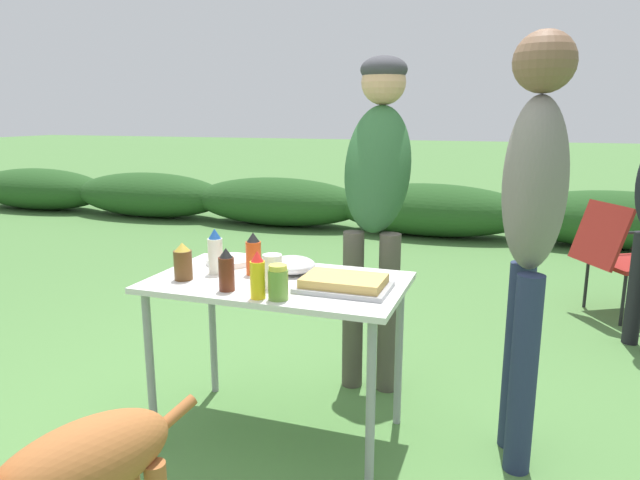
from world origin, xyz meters
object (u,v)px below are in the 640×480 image
food_tray (344,284)px  mustard_bottle (258,276)px  folding_table (278,297)px  paper_cup_stack (272,271)px  mayo_bottle (216,252)px  bbq_sauce_bottle (226,270)px  standing_person_in_dark_puffer (532,210)px  plate_stack (230,261)px  hot_sauce_bottle (253,255)px  relish_jar (278,283)px  standing_person_with_beanie (377,178)px  camp_chair_green_behind_table (619,253)px  beer_bottle (183,262)px  mixing_bowl (291,265)px

food_tray → mustard_bottle: mustard_bottle is taller
folding_table → paper_cup_stack: (0.03, -0.11, 0.15)m
mustard_bottle → mayo_bottle: size_ratio=0.92×
food_tray → bbq_sauce_bottle: bbq_sauce_bottle is taller
food_tray → standing_person_in_dark_puffer: bearing=16.1°
plate_stack → paper_cup_stack: bearing=-39.8°
hot_sauce_bottle → relish_jar: (0.24, -0.29, -0.02)m
plate_stack → bbq_sauce_bottle: size_ratio=1.28×
hot_sauce_bottle → standing_person_with_beanie: (0.40, 0.67, 0.28)m
paper_cup_stack → food_tray: bearing=13.7°
bbq_sauce_bottle → relish_jar: bearing=-8.7°
food_tray → camp_chair_green_behind_table: (1.37, 2.30, -0.30)m
hot_sauce_bottle → beer_bottle: size_ratio=1.17×
plate_stack → paper_cup_stack: 0.46m
standing_person_in_dark_puffer → folding_table: bearing=-89.7°
hot_sauce_bottle → standing_person_in_dark_puffer: (1.15, 0.12, 0.24)m
bbq_sauce_bottle → mayo_bottle: bearing=128.1°
bbq_sauce_bottle → standing_person_with_beanie: standing_person_with_beanie is taller
food_tray → mustard_bottle: (-0.29, -0.22, 0.06)m
hot_sauce_bottle → camp_chair_green_behind_table: bearing=50.6°
bbq_sauce_bottle → camp_chair_green_behind_table: (1.82, 2.47, -0.36)m
mustard_bottle → beer_bottle: 0.44m
plate_stack → standing_person_in_dark_puffer: size_ratio=0.13×
standing_person_in_dark_puffer → relish_jar: bearing=-74.6°
mayo_bottle → standing_person_with_beanie: bearing=51.5°
hot_sauce_bottle → bbq_sauce_bottle: 0.25m
mayo_bottle → standing_person_with_beanie: standing_person_with_beanie is taller
folding_table → standing_person_in_dark_puffer: bearing=8.9°
food_tray → hot_sauce_bottle: 0.46m
standing_person_with_beanie → mixing_bowl: bearing=-116.5°
bbq_sauce_bottle → food_tray: bearing=20.2°
mayo_bottle → standing_person_in_dark_puffer: (1.32, 0.16, 0.24)m
bbq_sauce_bottle → standing_person_in_dark_puffer: 1.24m
plate_stack → bbq_sauce_bottle: bbq_sauce_bottle is taller
standing_person_in_dark_puffer → food_tray: bearing=-82.5°
plate_stack → standing_person_in_dark_puffer: standing_person_in_dark_puffer is taller
hot_sauce_bottle → mayo_bottle: mayo_bottle is taller
beer_bottle → hot_sauce_bottle: bearing=34.5°
relish_jar → camp_chair_green_behind_table: (1.58, 2.51, -0.34)m
bbq_sauce_bottle → hot_sauce_bottle: bearing=90.1°
mayo_bottle → standing_person_with_beanie: 0.95m
folding_table → mayo_bottle: size_ratio=5.32×
paper_cup_stack → hot_sauce_bottle: 0.23m
beer_bottle → camp_chair_green_behind_table: beer_bottle is taller
plate_stack → camp_chair_green_behind_table: camp_chair_green_behind_table is taller
plate_stack → standing_person_in_dark_puffer: (1.34, -0.02, 0.32)m
food_tray → standing_person_in_dark_puffer: (0.71, 0.20, 0.31)m
relish_jar → bbq_sauce_bottle: 0.25m
hot_sauce_bottle → relish_jar: bearing=-50.0°
paper_cup_stack → standing_person_with_beanie: bearing=74.0°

